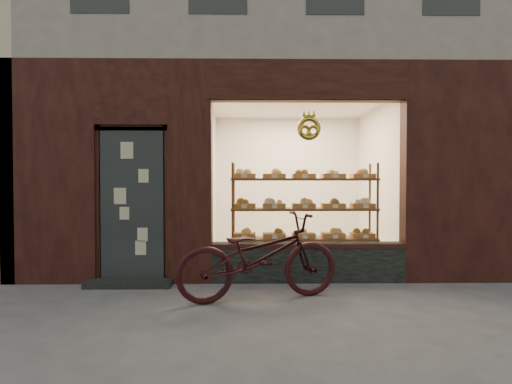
{
  "coord_description": "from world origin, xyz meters",
  "views": [
    {
      "loc": [
        -0.36,
        -3.49,
        1.4
      ],
      "look_at": [
        -0.28,
        2.0,
        1.27
      ],
      "focal_mm": 28.0,
      "sensor_mm": 36.0,
      "label": 1
    }
  ],
  "objects": [
    {
      "name": "ground",
      "position": [
        0.0,
        0.0,
        0.0
      ],
      "size": [
        90.0,
        90.0,
        0.0
      ],
      "primitive_type": "plane",
      "color": "#4F4F4F"
    },
    {
      "name": "display_shelf",
      "position": [
        0.45,
        2.55,
        0.88
      ],
      "size": [
        2.2,
        0.45,
        1.7
      ],
      "color": "brown",
      "rests_on": "ground"
    },
    {
      "name": "bicycle",
      "position": [
        -0.26,
        1.26,
        0.52
      ],
      "size": [
        2.09,
        1.18,
        1.04
      ],
      "primitive_type": "imported",
      "rotation": [
        0.0,
        0.0,
        1.83
      ],
      "color": "black",
      "rests_on": "ground"
    }
  ]
}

